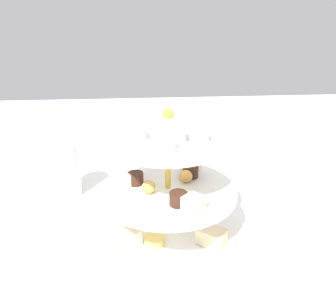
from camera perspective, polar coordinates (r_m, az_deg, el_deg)
name	(u,v)px	position (r m, az deg, el deg)	size (l,w,h in m)	color
ground_plane	(168,235)	(0.66, 0.00, -15.16)	(2.40, 2.40, 0.00)	white
tiered_serving_stand	(168,199)	(0.62, 0.00, -9.26)	(0.30, 0.30, 0.25)	white
water_glass_tall_right	(65,171)	(0.81, -17.14, -4.34)	(0.07, 0.07, 0.12)	silver
butter_knife_left	(217,168)	(0.94, 8.36, -4.01)	(0.17, 0.01, 0.00)	silver
water_glass_mid_back	(316,238)	(0.63, 23.85, -14.37)	(0.06, 0.06, 0.09)	silver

